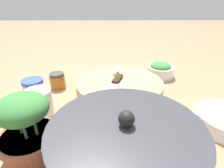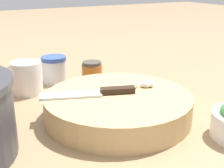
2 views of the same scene
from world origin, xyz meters
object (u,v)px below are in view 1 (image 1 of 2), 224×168
garlic_cloves (116,71)px  potted_herb (28,131)px  herb_bowl (160,70)px  stock_pot (124,154)px  honey_jar (57,80)px  cutting_board (119,87)px  coffee_mug (39,103)px  spice_jar (34,90)px  chef_knife (114,85)px

garlic_cloves → potted_herb: bearing=60.8°
herb_bowl → potted_herb: 0.61m
stock_pot → honey_jar: bearing=-59.7°
garlic_cloves → herb_bowl: bearing=-156.8°
cutting_board → stock_pot: bearing=88.5°
herb_bowl → stock_pot: 0.56m
stock_pot → herb_bowl: bearing=-111.7°
coffee_mug → cutting_board: bearing=-152.3°
herb_bowl → spice_jar: size_ratio=1.60×
garlic_cloves → coffee_mug: coffee_mug is taller
cutting_board → coffee_mug: 0.29m
coffee_mug → honey_jar: (-0.00, -0.19, -0.01)m
coffee_mug → chef_knife: bearing=-159.3°
chef_knife → garlic_cloves: bearing=-76.5°
cutting_board → spice_jar: spice_jar is taller
potted_herb → honey_jar: bearing=-84.2°
spice_jar → potted_herb: (-0.09, 0.25, 0.03)m
chef_knife → honey_jar: chef_knife is taller
cutting_board → chef_knife: chef_knife is taller
garlic_cloves → herb_bowl: size_ratio=0.45×
coffee_mug → spice_jar: bearing=-61.6°
honey_jar → stock_pot: 0.47m
stock_pot → spice_jar: bearing=-46.7°
chef_knife → stock_pot: size_ratio=0.75×
cutting_board → garlic_cloves: (0.01, -0.08, 0.03)m
spice_jar → honey_jar: (-0.06, -0.10, -0.01)m
cutting_board → herb_bowl: size_ratio=2.57×
cutting_board → potted_herb: 0.36m
chef_knife → honey_jar: size_ratio=3.24×
honey_jar → cutting_board: bearing=166.8°
chef_knife → herb_bowl: bearing=-116.4°
garlic_cloves → spice_jar: spice_jar is taller
chef_knife → stock_pot: stock_pot is taller
herb_bowl → honey_jar: bearing=13.5°
coffee_mug → honey_jar: 0.19m
herb_bowl → coffee_mug: coffee_mug is taller
herb_bowl → spice_jar: bearing=22.1°
chef_knife → coffee_mug: (0.23, 0.09, -0.02)m
herb_bowl → coffee_mug: (0.45, 0.30, 0.01)m
herb_bowl → coffee_mug: 0.54m
honey_jar → stock_pot: size_ratio=0.23×
cutting_board → herb_bowl: 0.26m
coffee_mug → stock_pot: (-0.24, 0.22, 0.03)m
stock_pot → garlic_cloves: bearing=-90.0°
cutting_board → potted_herb: size_ratio=2.01×
spice_jar → stock_pot: (-0.29, 0.31, 0.03)m
coffee_mug → honey_jar: size_ratio=1.62×
chef_knife → spice_jar: spice_jar is taller
chef_knife → potted_herb: size_ratio=1.27×
coffee_mug → potted_herb: potted_herb is taller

